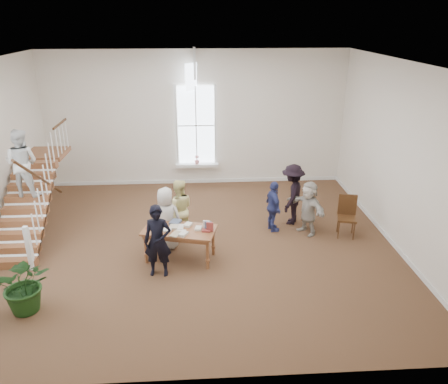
{
  "coord_description": "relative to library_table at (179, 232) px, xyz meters",
  "views": [
    {
      "loc": [
        0.04,
        -9.93,
        5.48
      ],
      "look_at": [
        0.68,
        0.4,
        1.27
      ],
      "focal_mm": 35.0,
      "sensor_mm": 36.0,
      "label": 1
    }
  ],
  "objects": [
    {
      "name": "person_yellow",
      "position": [
        -0.04,
        1.1,
        0.1
      ],
      "size": [
        0.84,
        0.68,
        1.62
      ],
      "primitive_type": "imported",
      "rotation": [
        0.0,
        0.0,
        3.23
      ],
      "color": "#F2E897",
      "rests_on": "ground"
    },
    {
      "name": "staircase",
      "position": [
        -3.89,
        1.43,
        0.91
      ],
      "size": [
        1.1,
        4.1,
        2.92
      ],
      "color": "brown",
      "rests_on": "ground"
    },
    {
      "name": "floor_plant",
      "position": [
        -2.95,
        -1.8,
        -0.11
      ],
      "size": [
        1.21,
        1.09,
        1.2
      ],
      "primitive_type": "imported",
      "rotation": [
        0.0,
        0.0,
        0.15
      ],
      "color": "#163611",
      "rests_on": "ground"
    },
    {
      "name": "police_officer",
      "position": [
        -0.44,
        -0.65,
        0.13
      ],
      "size": [
        0.65,
        0.45,
        1.69
      ],
      "primitive_type": "imported",
      "rotation": [
        0.0,
        0.0,
        -0.08
      ],
      "color": "black",
      "rests_on": "ground"
    },
    {
      "name": "woman_cluster_c",
      "position": [
        3.38,
        1.15,
        0.02
      ],
      "size": [
        1.05,
        1.4,
        1.47
      ],
      "primitive_type": "imported",
      "rotation": [
        0.0,
        0.0,
        5.23
      ],
      "color": "#BAB4A8",
      "rests_on": "ground"
    },
    {
      "name": "elderly_woman",
      "position": [
        -0.34,
        0.6,
        0.09
      ],
      "size": [
        0.85,
        0.63,
        1.6
      ],
      "primitive_type": "imported",
      "rotation": [
        0.0,
        0.0,
        2.99
      ],
      "color": "beige",
      "rests_on": "ground"
    },
    {
      "name": "library_table",
      "position": [
        0.0,
        0.0,
        0.0
      ],
      "size": [
        1.85,
        1.23,
        0.86
      ],
      "rotation": [
        0.0,
        0.0,
        -0.24
      ],
      "color": "brown",
      "rests_on": "ground"
    },
    {
      "name": "room_shell",
      "position": [
        0.45,
        5.07,
        -0.31
      ],
      "size": [
        10.49,
        10.0,
        10.0
      ],
      "color": "silver",
      "rests_on": "ground"
    },
    {
      "name": "ground",
      "position": [
        0.45,
        0.68,
        -0.71
      ],
      "size": [
        10.0,
        10.0,
        0.0
      ],
      "primitive_type": "plane",
      "color": "#48341C",
      "rests_on": "ground"
    },
    {
      "name": "woman_cluster_a",
      "position": [
        2.48,
        1.35,
        -0.01
      ],
      "size": [
        0.52,
        0.89,
        1.42
      ],
      "primitive_type": "imported",
      "rotation": [
        0.0,
        0.0,
        1.8
      ],
      "color": "navy",
      "rests_on": "ground"
    },
    {
      "name": "woman_cluster_b",
      "position": [
        3.08,
        1.8,
        0.15
      ],
      "size": [
        1.04,
        1.28,
        1.72
      ],
      "primitive_type": "imported",
      "rotation": [
        0.0,
        0.0,
        4.29
      ],
      "color": "black",
      "rests_on": "ground"
    },
    {
      "name": "side_chair",
      "position": [
        4.39,
        1.0,
        -0.09
      ],
      "size": [
        0.58,
        0.58,
        1.11
      ],
      "rotation": [
        0.0,
        0.0,
        -0.24
      ],
      "color": "#32180D",
      "rests_on": "ground"
    }
  ]
}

